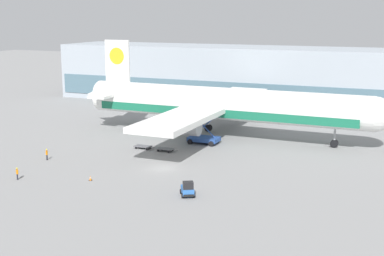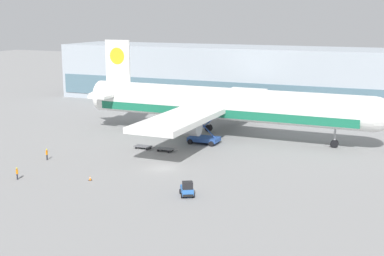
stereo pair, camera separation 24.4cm
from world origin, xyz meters
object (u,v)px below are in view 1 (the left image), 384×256
airplane_main (219,105)px  scissor_lift_loader (204,132)px  baggage_tug_foreground (188,189)px  baggage_dolly_lead (143,146)px  ground_crew_near (17,173)px  baggage_dolly_second (165,149)px  ground_crew_far (47,153)px  traffic_cone_near (90,178)px

airplane_main → scissor_lift_loader: bearing=-94.6°
baggage_tug_foreground → baggage_dolly_lead: (-16.12, 18.79, -0.49)m
airplane_main → ground_crew_near: bearing=-114.1°
airplane_main → baggage_dolly_lead: (-8.46, -13.46, -5.45)m
baggage_dolly_second → ground_crew_near: bearing=-117.5°
airplane_main → baggage_dolly_second: size_ratio=15.62×
baggage_dolly_second → baggage_tug_foreground: bearing=-56.0°
ground_crew_near → scissor_lift_loader: bearing=97.5°
ground_crew_far → baggage_dolly_second: bearing=105.8°
airplane_main → traffic_cone_near: airplane_main is taller
ground_crew_far → traffic_cone_near: 13.39m
traffic_cone_near → scissor_lift_loader: bearing=76.1°
scissor_lift_loader → baggage_dolly_second: (-3.78, -7.50, -1.69)m
baggage_tug_foreground → ground_crew_far: (-26.37, 6.86, 0.15)m
airplane_main → baggage_dolly_lead: bearing=-121.6°
baggage_dolly_second → ground_crew_near: 24.45m
scissor_lift_loader → baggage_dolly_second: scissor_lift_loader is taller
scissor_lift_loader → baggage_tug_foreground: bearing=-72.0°
airplane_main → baggage_dolly_second: 15.29m
baggage_dolly_second → ground_crew_far: bearing=-139.4°
baggage_dolly_lead → ground_crew_near: size_ratio=2.22×
baggage_dolly_lead → ground_crew_near: ground_crew_near is taller
scissor_lift_loader → baggage_dolly_second: bearing=-116.2°
airplane_main → ground_crew_far: (-18.70, -25.39, -4.81)m
baggage_dolly_second → baggage_dolly_lead: bearing=179.1°
airplane_main → scissor_lift_loader: size_ratio=10.60×
baggage_tug_foreground → baggage_dolly_second: baggage_tug_foreground is taller
baggage_tug_foreground → baggage_dolly_second: size_ratio=0.76×
airplane_main → baggage_tug_foreground: airplane_main is taller
scissor_lift_loader → baggage_dolly_lead: scissor_lift_loader is taller
airplane_main → ground_crew_far: bearing=-125.8°
baggage_dolly_lead → ground_crew_far: ground_crew_far is taller
scissor_lift_loader → baggage_tug_foreground: 27.42m
baggage_dolly_lead → ground_crew_near: (-7.63, -21.58, 0.59)m
baggage_dolly_second → ground_crew_far: (-14.37, -11.78, 0.64)m
baggage_dolly_lead → traffic_cone_near: traffic_cone_near is taller
airplane_main → traffic_cone_near: size_ratio=87.78×
scissor_lift_loader → ground_crew_near: (-15.54, -28.93, -1.10)m
baggage_tug_foreground → ground_crew_near: baggage_tug_foreground is taller
scissor_lift_loader → ground_crew_near: bearing=-117.7°
baggage_tug_foreground → traffic_cone_near: bearing=-123.6°
ground_crew_far → traffic_cone_near: (11.87, -6.15, -0.70)m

